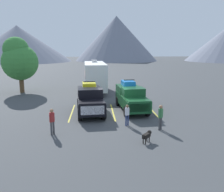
{
  "coord_description": "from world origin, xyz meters",
  "views": [
    {
      "loc": [
        -1.43,
        -19.06,
        5.54
      ],
      "look_at": [
        0.0,
        1.72,
        1.2
      ],
      "focal_mm": 37.89,
      "sensor_mm": 36.0,
      "label": 1
    }
  ],
  "objects": [
    {
      "name": "ground_plane",
      "position": [
        0.0,
        0.0,
        0.0
      ],
      "size": [
        240.0,
        240.0,
        0.0
      ],
      "primitive_type": "plane",
      "color": "#3F4244"
    },
    {
      "name": "person_a",
      "position": [
        -4.25,
        -4.45,
        0.99
      ],
      "size": [
        0.32,
        0.32,
        1.72
      ],
      "color": "#3F3F42",
      "rests_on": "ground"
    },
    {
      "name": "camper_trailer_a",
      "position": [
        -1.54,
        10.24,
        2.06
      ],
      "size": [
        2.85,
        9.07,
        3.91
      ],
      "color": "white",
      "rests_on": "ground"
    },
    {
      "name": "pickup_truck_b",
      "position": [
        1.67,
        1.36,
        1.19
      ],
      "size": [
        2.45,
        5.72,
        2.62
      ],
      "color": "#144723",
      "rests_on": "ground"
    },
    {
      "name": "lot_stripe_a",
      "position": [
        -3.53,
        0.72,
        0.0
      ],
      "size": [
        0.12,
        5.5,
        0.01
      ],
      "primitive_type": "cube",
      "color": "gold",
      "rests_on": "ground"
    },
    {
      "name": "pickup_truck_a",
      "position": [
        -1.94,
        0.59,
        1.21
      ],
      "size": [
        2.54,
        5.53,
        2.61
      ],
      "color": "black",
      "rests_on": "ground"
    },
    {
      "name": "person_c",
      "position": [
        0.75,
        -3.01,
        0.89
      ],
      "size": [
        0.33,
        0.24,
        1.55
      ],
      "color": "navy",
      "rests_on": "ground"
    },
    {
      "name": "tree_a",
      "position": [
        -10.66,
        10.41,
        4.08
      ],
      "size": [
        4.32,
        4.32,
        6.74
      ],
      "color": "brown",
      "rests_on": "ground"
    },
    {
      "name": "lot_stripe_b",
      "position": [
        0.0,
        0.72,
        0.0
      ],
      "size": [
        0.12,
        5.5,
        0.01
      ],
      "primitive_type": "cube",
      "color": "gold",
      "rests_on": "ground"
    },
    {
      "name": "person_b",
      "position": [
        2.88,
        -4.06,
        1.0
      ],
      "size": [
        0.33,
        0.32,
        1.74
      ],
      "color": "#3F3F42",
      "rests_on": "ground"
    },
    {
      "name": "dog",
      "position": [
        1.55,
        -6.09,
        0.45
      ],
      "size": [
        0.66,
        0.74,
        0.68
      ],
      "color": "black",
      "rests_on": "ground"
    },
    {
      "name": "lot_stripe_c",
      "position": [
        3.53,
        0.72,
        0.0
      ],
      "size": [
        0.12,
        5.5,
        0.01
      ],
      "primitive_type": "cube",
      "color": "gold",
      "rests_on": "ground"
    },
    {
      "name": "mountain_ridge",
      "position": [
        0.18,
        76.19,
        7.35
      ],
      "size": [
        135.49,
        40.76,
        17.78
      ],
      "color": "slate",
      "rests_on": "ground"
    }
  ]
}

